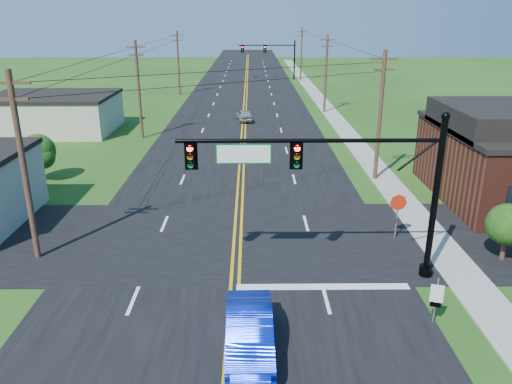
{
  "coord_description": "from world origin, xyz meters",
  "views": [
    {
      "loc": [
        0.89,
        -11.95,
        11.2
      ],
      "look_at": [
        1.13,
        10.0,
        3.35
      ],
      "focal_mm": 35.0,
      "sensor_mm": 36.0,
      "label": 1
    }
  ],
  "objects_px": {
    "blue_car": "(249,333)",
    "route_sign": "(436,298)",
    "signal_mast_main": "(333,177)",
    "stop_sign": "(398,207)",
    "signal_mast_far": "(270,54)"
  },
  "relations": [
    {
      "from": "blue_car",
      "to": "route_sign",
      "type": "height_order",
      "value": "route_sign"
    },
    {
      "from": "signal_mast_main",
      "to": "stop_sign",
      "type": "height_order",
      "value": "signal_mast_main"
    },
    {
      "from": "route_sign",
      "to": "stop_sign",
      "type": "bearing_deg",
      "value": 102.48
    },
    {
      "from": "stop_sign",
      "to": "blue_car",
      "type": "bearing_deg",
      "value": -130.68
    },
    {
      "from": "stop_sign",
      "to": "signal_mast_far",
      "type": "bearing_deg",
      "value": 92.27
    },
    {
      "from": "blue_car",
      "to": "route_sign",
      "type": "bearing_deg",
      "value": 11.82
    },
    {
      "from": "signal_mast_far",
      "to": "stop_sign",
      "type": "xyz_separation_m",
      "value": [
        4.06,
        -68.02,
        -2.75
      ]
    },
    {
      "from": "signal_mast_main",
      "to": "stop_sign",
      "type": "relative_size",
      "value": 4.54
    },
    {
      "from": "signal_mast_far",
      "to": "blue_car",
      "type": "relative_size",
      "value": 2.36
    },
    {
      "from": "route_sign",
      "to": "stop_sign",
      "type": "distance_m",
      "value": 7.73
    },
    {
      "from": "blue_car",
      "to": "signal_mast_far",
      "type": "bearing_deg",
      "value": 86.17
    },
    {
      "from": "signal_mast_main",
      "to": "stop_sign",
      "type": "bearing_deg",
      "value": 43.69
    },
    {
      "from": "signal_mast_main",
      "to": "route_sign",
      "type": "xyz_separation_m",
      "value": [
        3.52,
        -3.7,
        -3.62
      ]
    },
    {
      "from": "signal_mast_far",
      "to": "route_sign",
      "type": "distance_m",
      "value": 75.86
    },
    {
      "from": "blue_car",
      "to": "route_sign",
      "type": "relative_size",
      "value": 2.39
    }
  ]
}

